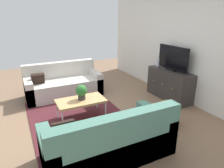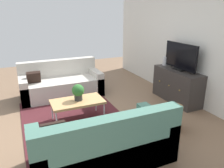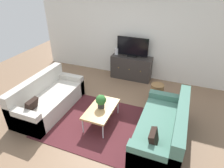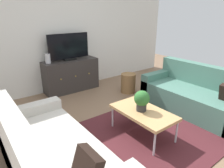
{
  "view_description": "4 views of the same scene",
  "coord_description": "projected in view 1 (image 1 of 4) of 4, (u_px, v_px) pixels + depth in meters",
  "views": [
    {
      "loc": [
        3.67,
        -1.2,
        2.05
      ],
      "look_at": [
        0.0,
        0.64,
        0.63
      ],
      "focal_mm": 32.28,
      "sensor_mm": 36.0,
      "label": 1
    },
    {
      "loc": [
        3.77,
        -1.04,
        2.03
      ],
      "look_at": [
        0.0,
        0.64,
        0.63
      ],
      "focal_mm": 35.28,
      "sensor_mm": 36.0,
      "label": 2
    },
    {
      "loc": [
        1.52,
        -3.22,
        3.01
      ],
      "look_at": [
        0.0,
        0.64,
        0.63
      ],
      "focal_mm": 31.3,
      "sensor_mm": 36.0,
      "label": 3
    },
    {
      "loc": [
        -1.94,
        -1.92,
        1.8
      ],
      "look_at": [
        0.0,
        0.64,
        0.63
      ],
      "focal_mm": 32.14,
      "sensor_mm": 36.0,
      "label": 4
    }
  ],
  "objects": [
    {
      "name": "coffee_table",
      "position": [
        81.0,
        101.0,
        4.1
      ],
      "size": [
        0.54,
        0.97,
        0.41
      ],
      "color": "tan",
      "rests_on": "ground_plane"
    },
    {
      "name": "potted_plant",
      "position": [
        81.0,
        92.0,
        4.06
      ],
      "size": [
        0.23,
        0.23,
        0.31
      ],
      "color": "#2D2D2D",
      "rests_on": "coffee_table"
    },
    {
      "name": "wicker_basket",
      "position": [
        168.0,
        113.0,
        3.93
      ],
      "size": [
        0.34,
        0.34,
        0.44
      ],
      "primitive_type": "cylinder",
      "color": "olive",
      "rests_on": "ground_plane"
    },
    {
      "name": "flat_screen_tv",
      "position": [
        173.0,
        58.0,
        4.9
      ],
      "size": [
        0.97,
        0.16,
        0.6
      ],
      "color": "black",
      "rests_on": "tv_console"
    },
    {
      "name": "ground_plane",
      "position": [
        85.0,
        116.0,
        4.28
      ],
      "size": [
        10.0,
        10.0,
        0.0
      ],
      "primitive_type": "plane",
      "color": "#84664C"
    },
    {
      "name": "area_rug",
      "position": [
        78.0,
        117.0,
        4.22
      ],
      "size": [
        2.5,
        1.9,
        0.01
      ],
      "primitive_type": "cube",
      "color": "#4C1E23",
      "rests_on": "ground_plane"
    },
    {
      "name": "tv_console",
      "position": [
        170.0,
        84.0,
        5.11
      ],
      "size": [
        1.27,
        0.47,
        0.74
      ],
      "color": "#332D2B",
      "rests_on": "ground_plane"
    },
    {
      "name": "wall_back",
      "position": [
        182.0,
        45.0,
        4.92
      ],
      "size": [
        6.4,
        0.12,
        2.7
      ],
      "primitive_type": "cube",
      "color": "silver",
      "rests_on": "ground_plane"
    },
    {
      "name": "couch_left_side",
      "position": [
        63.0,
        84.0,
        5.36
      ],
      "size": [
        0.87,
        1.91,
        0.84
      ],
      "color": "beige",
      "rests_on": "ground_plane"
    },
    {
      "name": "glass_vase",
      "position": [
        158.0,
        62.0,
        5.39
      ],
      "size": [
        0.11,
        0.11,
        0.21
      ],
      "primitive_type": "cylinder",
      "color": "silver",
      "rests_on": "tv_console"
    },
    {
      "name": "couch_right_side",
      "position": [
        110.0,
        143.0,
        2.93
      ],
      "size": [
        0.87,
        1.91,
        0.84
      ],
      "color": "#4C7A6B",
      "rests_on": "ground_plane"
    }
  ]
}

